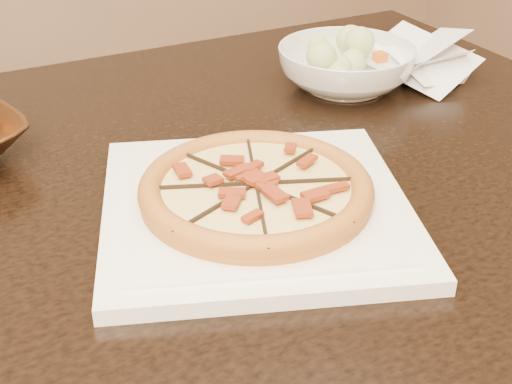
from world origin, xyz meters
TOP-DOWN VIEW (x-y plane):
  - dining_table at (0.15, 0.17)m, footprint 1.46×0.97m
  - plate at (0.25, 0.05)m, footprint 0.42×0.42m
  - pizza at (0.25, 0.05)m, footprint 0.26×0.26m
  - salad_bowl at (0.53, 0.33)m, footprint 0.26×0.26m
  - salad at (0.53, 0.33)m, footprint 0.08×0.12m
  - cling_film at (0.67, 0.32)m, footprint 0.15×0.12m

SIDE VIEW (x-z plane):
  - dining_table at x=0.15m, z-range 0.28..1.03m
  - plate at x=0.25m, z-range 0.75..0.77m
  - cling_film at x=0.67m, z-range 0.75..0.80m
  - salad_bowl at x=0.53m, z-range 0.75..0.82m
  - pizza at x=0.25m, z-range 0.77..0.80m
  - salad at x=0.53m, z-range 0.82..0.85m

